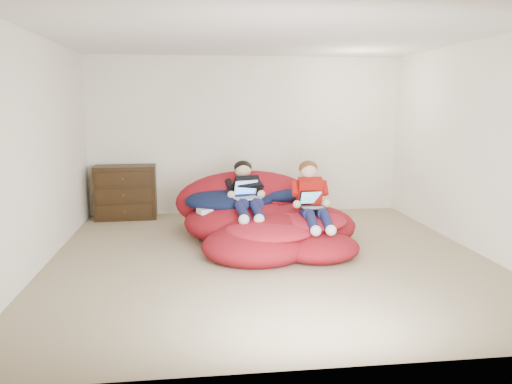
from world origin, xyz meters
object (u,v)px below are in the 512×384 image
at_px(beanbag_pile, 264,220).
at_px(older_boy, 245,190).
at_px(laptop_white, 246,194).
at_px(laptop_black, 312,203).
at_px(younger_boy, 312,196).
at_px(dresser, 126,192).

xyz_separation_m(beanbag_pile, older_boy, (-0.23, 0.12, 0.38)).
xyz_separation_m(beanbag_pile, laptop_white, (-0.23, -0.00, 0.36)).
bearing_deg(laptop_black, younger_boy, 90.00).
relative_size(dresser, beanbag_pile, 0.39).
height_order(older_boy, laptop_black, older_boy).
height_order(laptop_white, laptop_black, laptop_white).
height_order(beanbag_pile, laptop_black, beanbag_pile).
distance_m(older_boy, laptop_black, 0.93).
relative_size(older_boy, laptop_black, 3.88).
bearing_deg(dresser, older_boy, -39.36).
xyz_separation_m(older_boy, laptop_white, (0.00, -0.12, -0.03)).
distance_m(older_boy, younger_boy, 0.91).
xyz_separation_m(dresser, younger_boy, (2.48, -1.91, 0.24)).
relative_size(dresser, laptop_black, 2.97).
bearing_deg(younger_boy, beanbag_pile, 144.57).
xyz_separation_m(older_boy, younger_boy, (0.77, -0.50, -0.00)).
bearing_deg(laptop_white, laptop_black, -27.88).
xyz_separation_m(dresser, laptop_white, (1.72, -1.53, 0.21)).
distance_m(dresser, younger_boy, 3.14).
bearing_deg(beanbag_pile, laptop_white, -178.89).
bearing_deg(beanbag_pile, laptop_black, -37.33).
xyz_separation_m(beanbag_pile, younger_boy, (0.54, -0.38, 0.38)).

